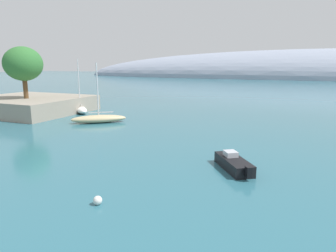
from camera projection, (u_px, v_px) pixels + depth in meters
The scene contains 7 objects.
shore_outcrop at pixel (29, 105), 49.79m from camera, with size 17.80×15.28×2.53m, color gray.
tree_clump_shore at pixel (23, 64), 46.52m from camera, with size 5.90×5.90×8.09m.
distant_ridge at pixel (323, 78), 176.31m from camera, with size 325.71×68.75×34.18m, color #8E99AD.
sailboat_sand_near_shore at pixel (99, 118), 40.81m from camera, with size 7.15×6.22×8.07m.
sailboat_white_mid_mooring at pixel (80, 109), 49.22m from camera, with size 5.86×5.22×8.73m.
motorboat_black_outer at pixel (234, 163), 22.55m from camera, with size 3.66×4.40×1.24m.
mooring_buoy_white at pixel (98, 200), 16.87m from camera, with size 0.51×0.51×0.51m, color silver.
Camera 1 is at (10.04, -1.11, 7.79)m, focal length 31.83 mm.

